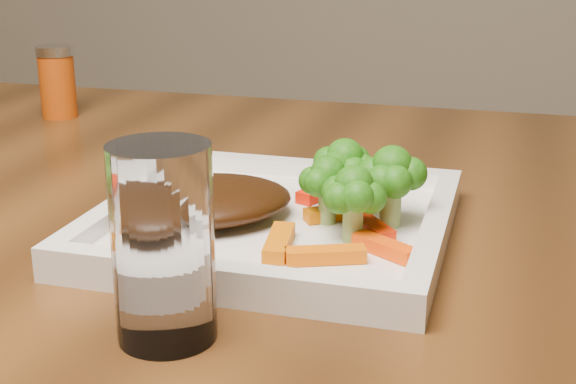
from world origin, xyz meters
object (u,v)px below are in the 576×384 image
(plate, at_px, (276,228))
(drinking_glass, at_px, (163,244))
(steak, at_px, (203,200))
(spice_shaker, at_px, (57,82))

(plate, xyz_separation_m, drinking_glass, (-0.01, -0.18, 0.05))
(plate, relative_size, steak, 1.87)
(steak, height_order, drinking_glass, drinking_glass)
(steak, relative_size, spice_shaker, 1.57)
(steak, distance_m, drinking_glass, 0.18)
(plate, xyz_separation_m, spice_shaker, (-0.39, 0.33, 0.04))
(steak, bearing_deg, spice_shaker, 134.80)
(plate, distance_m, steak, 0.06)
(spice_shaker, bearing_deg, steak, -45.20)
(plate, height_order, steak, steak)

